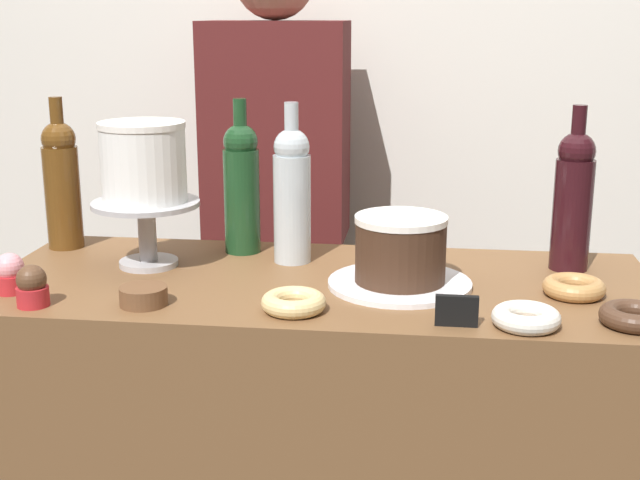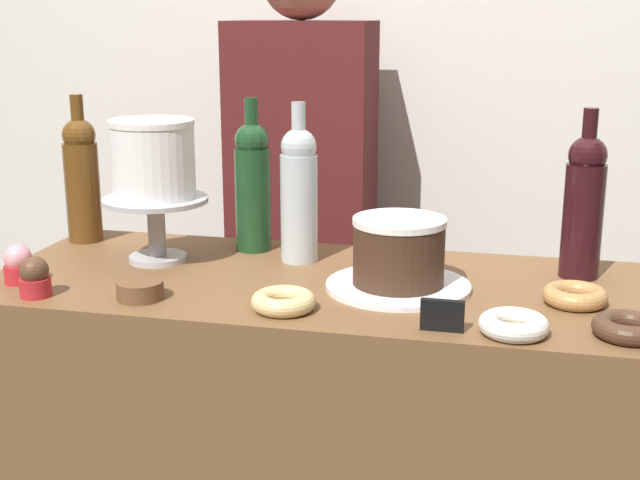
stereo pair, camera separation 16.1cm
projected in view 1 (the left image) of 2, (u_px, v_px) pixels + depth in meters
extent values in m
cube|color=silver|center=(359.00, 58.00, 2.34)|extent=(6.00, 0.05, 2.60)
cylinder|color=#B2B2B7|center=(149.00, 263.00, 1.72)|extent=(0.12, 0.12, 0.01)
cylinder|color=#B2B2B7|center=(147.00, 233.00, 1.71)|extent=(0.04, 0.04, 0.11)
cylinder|color=#B2B2B7|center=(146.00, 204.00, 1.69)|extent=(0.21, 0.21, 0.01)
cylinder|color=white|center=(144.00, 165.00, 1.67)|extent=(0.17, 0.17, 0.15)
cylinder|color=white|center=(141.00, 125.00, 1.65)|extent=(0.17, 0.17, 0.01)
cylinder|color=white|center=(400.00, 283.00, 1.60)|extent=(0.27, 0.27, 0.01)
cylinder|color=#3D2619|center=(400.00, 252.00, 1.58)|extent=(0.17, 0.17, 0.11)
cylinder|color=white|center=(401.00, 219.00, 1.56)|extent=(0.17, 0.17, 0.01)
cylinder|color=#193D1E|center=(242.00, 201.00, 1.80)|extent=(0.08, 0.08, 0.22)
sphere|color=#193D1E|center=(241.00, 141.00, 1.77)|extent=(0.07, 0.07, 0.07)
cylinder|color=#193D1E|center=(240.00, 117.00, 1.76)|extent=(0.03, 0.03, 0.08)
cylinder|color=#5B3814|center=(63.00, 198.00, 1.84)|extent=(0.08, 0.08, 0.22)
sphere|color=#5B3814|center=(58.00, 139.00, 1.80)|extent=(0.07, 0.07, 0.07)
cylinder|color=#5B3814|center=(56.00, 115.00, 1.79)|extent=(0.03, 0.03, 0.08)
cylinder|color=black|center=(572.00, 215.00, 1.68)|extent=(0.08, 0.08, 0.22)
sphere|color=black|center=(577.00, 151.00, 1.64)|extent=(0.07, 0.07, 0.07)
cylinder|color=black|center=(579.00, 125.00, 1.63)|extent=(0.03, 0.03, 0.08)
cylinder|color=#B2BCC1|center=(292.00, 209.00, 1.73)|extent=(0.08, 0.08, 0.22)
sphere|color=#B2BCC1|center=(292.00, 147.00, 1.70)|extent=(0.07, 0.07, 0.07)
cylinder|color=#B2BCC1|center=(291.00, 121.00, 1.68)|extent=(0.03, 0.03, 0.08)
cylinder|color=red|center=(11.00, 283.00, 1.56)|extent=(0.06, 0.06, 0.03)
sphere|color=pink|center=(9.00, 267.00, 1.55)|extent=(0.05, 0.05, 0.05)
cylinder|color=red|center=(33.00, 296.00, 1.49)|extent=(0.06, 0.06, 0.03)
sphere|color=brown|center=(31.00, 279.00, 1.48)|extent=(0.05, 0.05, 0.05)
torus|color=silver|center=(526.00, 318.00, 1.39)|extent=(0.11, 0.11, 0.03)
torus|color=#B27F47|center=(574.00, 287.00, 1.54)|extent=(0.11, 0.11, 0.03)
torus|color=#E0C17F|center=(294.00, 302.00, 1.46)|extent=(0.11, 0.11, 0.03)
torus|color=#472D1E|center=(634.00, 316.00, 1.39)|extent=(0.11, 0.11, 0.03)
cylinder|color=brown|center=(144.00, 302.00, 1.49)|extent=(0.08, 0.08, 0.01)
cylinder|color=brown|center=(144.00, 296.00, 1.49)|extent=(0.08, 0.08, 0.01)
cylinder|color=brown|center=(143.00, 290.00, 1.49)|extent=(0.08, 0.08, 0.01)
cube|color=black|center=(457.00, 311.00, 1.39)|extent=(0.07, 0.01, 0.05)
cube|color=black|center=(280.00, 383.00, 2.36)|extent=(0.28, 0.18, 0.85)
cube|color=#4C1919|center=(277.00, 131.00, 2.18)|extent=(0.36, 0.22, 0.55)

